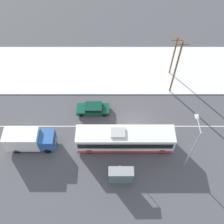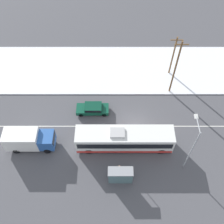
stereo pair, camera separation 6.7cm
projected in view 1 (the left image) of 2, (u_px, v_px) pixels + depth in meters
ground_plane at (135, 126)px, 36.20m from camera, size 120.00×120.00×0.00m
snow_lot at (132, 69)px, 42.60m from camera, size 80.00×10.69×0.12m
lane_marking_center at (135, 126)px, 36.19m from camera, size 60.00×0.12×0.00m
city_bus at (125, 139)px, 33.17m from camera, size 12.26×2.57×3.27m
box_truck at (29, 139)px, 33.08m from camera, size 6.20×2.30×2.99m
sedan_car at (93, 108)px, 37.06m from camera, size 4.57×1.80×1.35m
pedestrian_at_stop at (120, 169)px, 31.37m from camera, size 0.64×0.28×1.77m
bus_shelter at (121, 176)px, 30.22m from camera, size 2.93×1.20×2.40m
streetlamp at (193, 144)px, 28.87m from camera, size 0.36×2.48×8.11m
utility_pole_roadside at (175, 68)px, 35.90m from camera, size 1.80×0.24×9.49m
utility_pole_snowlot at (173, 55)px, 39.15m from camera, size 1.80×0.24×7.09m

